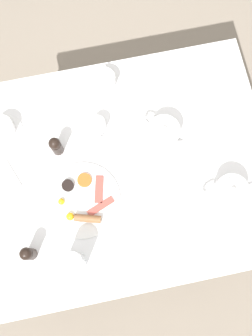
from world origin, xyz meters
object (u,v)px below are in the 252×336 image
breakfast_plate (82,201)px  fork_spare (231,115)px  teapot_near (229,192)px  creamer_jug (98,126)px  teacup_with_saucer_right (3,129)px  pepper_grinder (28,254)px  napkin_folded (6,179)px  fork_by_plate (165,213)px  salt_grinder (56,146)px  spoon_for_tea (55,106)px  teacup_with_saucer_left (104,81)px  water_glass_tall (74,263)px  knife_by_plate (192,78)px  teapot_far (163,133)px

breakfast_plate → fork_spare: (-0.22, 0.65, -0.01)m
teapot_near → creamer_jug: bearing=150.5°
teacup_with_saucer_right → creamer_jug: 0.37m
pepper_grinder → napkin_folded: pepper_grinder is taller
teapot_near → fork_by_plate: teapot_near is taller
teapot_near → salt_grinder: 0.68m
teapot_near → creamer_jug: (-0.36, -0.43, -0.01)m
spoon_for_tea → teacup_with_saucer_left: bearing=104.5°
breakfast_plate → teacup_with_saucer_left: 0.49m
teapot_near → pepper_grinder: teapot_near is taller
breakfast_plate → water_glass_tall: water_glass_tall is taller
water_glass_tall → teapot_near: bearing=102.7°
breakfast_plate → fork_spare: size_ratio=2.31×
teacup_with_saucer_left → fork_spare: size_ratio=1.11×
teacup_with_saucer_left → creamer_jug: same height
pepper_grinder → knife_by_plate: bearing=127.2°
teapot_far → pepper_grinder: size_ratio=1.54×
salt_grinder → fork_spare: salt_grinder is taller
teapot_far → teacup_with_saucer_right: 0.63m
teapot_near → fork_spare: 0.33m
napkin_folded → fork_by_plate: size_ratio=0.86×
breakfast_plate → spoon_for_tea: 0.41m
teapot_far → napkin_folded: (0.04, -0.63, -0.04)m
breakfast_plate → fork_spare: breakfast_plate is taller
teacup_with_saucer_left → napkin_folded: 0.55m
teapot_far → fork_by_plate: size_ratio=1.07×
teacup_with_saucer_right → fork_spare: (0.12, 0.90, -0.03)m
teacup_with_saucer_left → fork_by_plate: teacup_with_saucer_left is taller
teapot_near → fork_by_plate: 0.25m
teacup_with_saucer_right → salt_grinder: bearing=58.1°
pepper_grinder → water_glass_tall: bearing=67.2°
creamer_jug → breakfast_plate: bearing=-22.9°
teapot_near → pepper_grinder: (0.07, -0.77, 0.01)m
spoon_for_tea → knife_by_plate: bearing=91.0°
teacup_with_saucer_left → fork_by_plate: (0.57, 0.12, -0.03)m
fork_spare → teapot_near: bearing=-18.7°
creamer_jug → fork_spare: (0.05, 0.54, -0.03)m
salt_grinder → napkin_folded: salt_grinder is taller
fork_spare → knife_by_plate: bearing=-148.7°
fork_by_plate → fork_spare: (-0.33, 0.35, 0.00)m
teacup_with_saucer_right → fork_by_plate: 0.71m
pepper_grinder → napkin_folded: (-0.30, -0.06, -0.06)m
fork_spare → salt_grinder: bearing=-89.6°
creamer_jug → napkin_folded: 0.41m
creamer_jug → knife_by_plate: 0.44m
creamer_jug → napkin_folded: bearing=-71.6°
breakfast_plate → teapot_far: bearing=118.0°
pepper_grinder → salt_grinder: (-0.38, 0.16, 0.00)m
teapot_far → napkin_folded: size_ratio=1.25×
napkin_folded → fork_spare: size_ratio=1.10×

